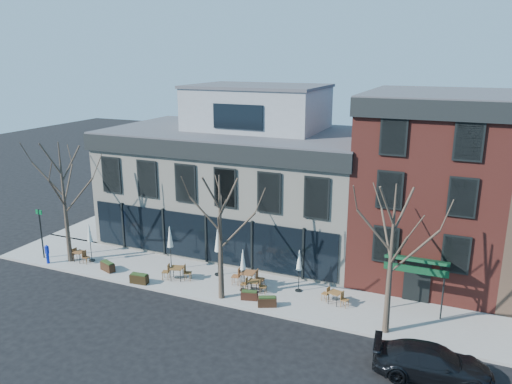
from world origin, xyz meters
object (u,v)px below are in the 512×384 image
at_px(parked_sedan, 432,363).
at_px(call_box, 47,253).
at_px(cafe_set_0, 80,255).
at_px(umbrella_0, 90,235).

distance_m(parked_sedan, call_box, 24.03).
bearing_deg(parked_sedan, cafe_set_0, 74.70).
relative_size(parked_sedan, call_box, 3.84).
height_order(call_box, umbrella_0, umbrella_0).
xyz_separation_m(call_box, umbrella_0, (2.36, 1.42, 1.16)).
bearing_deg(cafe_set_0, umbrella_0, 30.86).
height_order(parked_sedan, umbrella_0, umbrella_0).
bearing_deg(call_box, umbrella_0, 30.99).
bearing_deg(call_box, cafe_set_0, 31.04).
bearing_deg(cafe_set_0, parked_sedan, -9.08).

